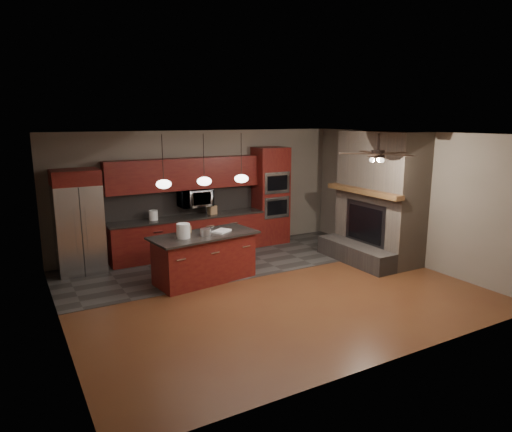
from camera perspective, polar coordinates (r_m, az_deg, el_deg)
ground at (r=8.50m, az=1.37°, el=-9.00°), size 7.00×7.00×0.00m
ceiling at (r=7.94m, az=1.48°, el=10.22°), size 7.00×6.00×0.02m
back_wall at (r=10.75m, az=-6.80°, el=3.11°), size 7.00×0.02×2.80m
right_wall at (r=10.32m, az=18.38°, el=2.21°), size 0.02×6.00×2.80m
left_wall at (r=7.03m, az=-23.91°, el=-2.59°), size 0.02×6.00×2.80m
slate_tile_patch at (r=10.00m, az=-3.93°, el=-5.73°), size 7.00×2.40×0.01m
fireplace_column at (r=10.28m, az=14.96°, el=1.80°), size 1.30×2.10×2.80m
back_cabinetry at (r=10.44m, az=-8.59°, el=-0.03°), size 3.59×0.64×2.20m
oven_tower at (r=11.27m, az=1.84°, el=2.53°), size 0.80×0.63×2.38m
microwave at (r=10.44m, az=-7.65°, el=2.27°), size 0.73×0.41×0.50m
refrigerator at (r=9.73m, az=-21.31°, el=-0.70°), size 0.90×0.75×2.09m
kitchen_island at (r=8.79m, az=-6.45°, el=-5.14°), size 2.11×1.17×0.92m
white_bucket at (r=8.42m, az=-9.08°, el=-1.84°), size 0.25×0.25×0.27m
paint_can at (r=8.55m, az=-6.32°, el=-2.02°), size 0.22×0.22×0.13m
paint_tray at (r=8.81m, az=-4.33°, el=-1.88°), size 0.43×0.39×0.03m
cardboard_box at (r=8.77m, az=-9.00°, el=-1.69°), size 0.27×0.23×0.14m
counter_bucket at (r=10.13m, az=-12.71°, el=0.10°), size 0.23×0.23×0.22m
counter_box at (r=10.54m, az=-5.49°, el=0.76°), size 0.20×0.17×0.20m
pendant_left at (r=7.97m, az=-11.46°, el=3.96°), size 0.26×0.26×0.92m
pendant_center at (r=8.23m, az=-6.48°, el=4.37°), size 0.26×0.26×0.92m
pendant_right at (r=8.54m, az=-1.84°, el=4.72°), size 0.26×0.26×0.92m
ceiling_fan at (r=8.42m, az=15.01°, el=7.59°), size 1.27×1.33×0.41m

